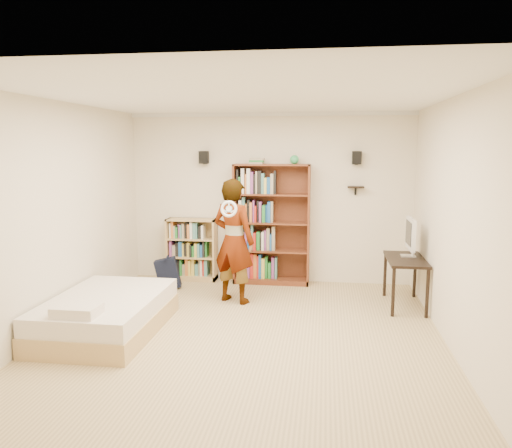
{
  "coord_description": "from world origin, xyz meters",
  "views": [
    {
      "loc": [
        0.88,
        -5.43,
        2.15
      ],
      "look_at": [
        0.04,
        0.6,
        1.22
      ],
      "focal_mm": 35.0,
      "sensor_mm": 36.0,
      "label": 1
    }
  ],
  "objects_px": {
    "daybed": "(107,310)",
    "person": "(234,241)",
    "low_bookshelf": "(192,249)",
    "computer_desk": "(405,282)",
    "tall_bookshelf": "(272,224)"
  },
  "relations": [
    {
      "from": "daybed",
      "to": "person",
      "type": "bearing_deg",
      "value": 46.9
    },
    {
      "from": "low_bookshelf",
      "to": "daybed",
      "type": "relative_size",
      "value": 0.55
    },
    {
      "from": "computer_desk",
      "to": "person",
      "type": "relative_size",
      "value": 0.57
    },
    {
      "from": "tall_bookshelf",
      "to": "computer_desk",
      "type": "xyz_separation_m",
      "value": [
        1.93,
        -0.94,
        -0.61
      ]
    },
    {
      "from": "computer_desk",
      "to": "low_bookshelf",
      "type": "bearing_deg",
      "value": 163.45
    },
    {
      "from": "computer_desk",
      "to": "daybed",
      "type": "height_order",
      "value": "computer_desk"
    },
    {
      "from": "tall_bookshelf",
      "to": "computer_desk",
      "type": "height_order",
      "value": "tall_bookshelf"
    },
    {
      "from": "low_bookshelf",
      "to": "person",
      "type": "distance_m",
      "value": 1.45
    },
    {
      "from": "person",
      "to": "tall_bookshelf",
      "type": "bearing_deg",
      "value": -88.47
    },
    {
      "from": "daybed",
      "to": "person",
      "type": "height_order",
      "value": "person"
    },
    {
      "from": "daybed",
      "to": "person",
      "type": "xyz_separation_m",
      "value": [
        1.27,
        1.36,
        0.6
      ]
    },
    {
      "from": "computer_desk",
      "to": "daybed",
      "type": "xyz_separation_m",
      "value": [
        -3.62,
        -1.48,
        -0.07
      ]
    },
    {
      "from": "tall_bookshelf",
      "to": "daybed",
      "type": "relative_size",
      "value": 1.04
    },
    {
      "from": "low_bookshelf",
      "to": "computer_desk",
      "type": "distance_m",
      "value": 3.39
    },
    {
      "from": "low_bookshelf",
      "to": "computer_desk",
      "type": "bearing_deg",
      "value": -16.55
    }
  ]
}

